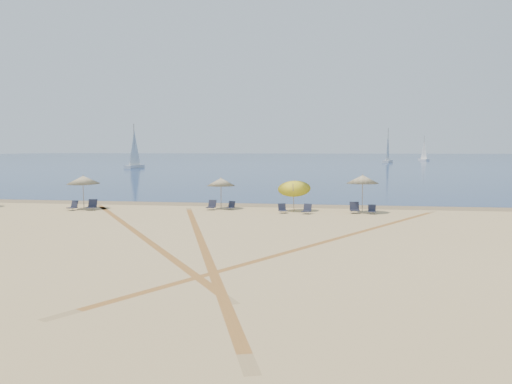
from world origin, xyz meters
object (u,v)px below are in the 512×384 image
at_px(chair_8, 355,208).
at_px(chair_9, 372,210).
at_px(chair_4, 212,205).
at_px(sailboat_2, 134,155).
at_px(umbrella_1, 83,180).
at_px(umbrella_2, 221,182).
at_px(umbrella_4, 363,179).
at_px(sailboat_0, 388,152).
at_px(chair_6, 283,209).
at_px(sailboat_1, 424,153).
at_px(chair_2, 73,206).
at_px(chair_3, 92,205).
at_px(chair_5, 231,206).
at_px(chair_7, 307,209).
at_px(umbrella_3, 294,185).

xyz_separation_m(chair_8, chair_9, (1.11, -0.23, -0.06)).
bearing_deg(chair_4, sailboat_2, 123.42).
xyz_separation_m(umbrella_1, chair_8, (18.76, 0.33, -1.71)).
height_order(umbrella_1, umbrella_2, umbrella_1).
relative_size(umbrella_4, chair_4, 3.51).
bearing_deg(sailboat_0, chair_4, -84.55).
bearing_deg(chair_6, chair_9, -19.93).
xyz_separation_m(umbrella_2, umbrella_4, (9.76, -0.80, 0.32)).
xyz_separation_m(umbrella_4, chair_8, (-0.51, -0.56, -1.87)).
bearing_deg(umbrella_1, chair_8, 1.02).
xyz_separation_m(chair_8, sailboat_1, (25.91, 156.91, 2.23)).
bearing_deg(chair_9, chair_2, -175.83).
height_order(chair_8, sailboat_2, sailboat_2).
relative_size(umbrella_1, chair_3, 3.19).
bearing_deg(umbrella_2, chair_9, -8.65).
xyz_separation_m(chair_5, chair_9, (9.51, -0.89, 0.00)).
bearing_deg(chair_7, chair_5, -179.41).
bearing_deg(umbrella_2, sailboat_0, 80.59).
height_order(umbrella_4, sailboat_0, sailboat_0).
distance_m(chair_6, sailboat_0, 129.87).
distance_m(chair_8, chair_9, 1.13).
bearing_deg(umbrella_4, chair_5, 179.28).
xyz_separation_m(umbrella_2, chair_5, (0.85, -0.68, -1.62)).
bearing_deg(chair_2, chair_4, 26.68).
bearing_deg(sailboat_2, sailboat_1, 55.43).
relative_size(chair_3, chair_7, 0.99).
distance_m(chair_2, sailboat_2, 80.29).
xyz_separation_m(chair_5, sailboat_0, (20.15, 127.46, 2.81)).
bearing_deg(umbrella_1, sailboat_0, 76.64).
bearing_deg(umbrella_2, umbrella_3, -7.50).
bearing_deg(chair_6, umbrella_1, 154.29).
relative_size(umbrella_1, umbrella_2, 1.07).
height_order(umbrella_4, chair_2, umbrella_4).
height_order(umbrella_2, umbrella_4, umbrella_4).
height_order(chair_5, chair_8, chair_8).
distance_m(umbrella_3, sailboat_2, 84.52).
relative_size(umbrella_3, chair_5, 3.57).
relative_size(chair_6, chair_7, 1.01).
height_order(chair_5, chair_9, chair_9).
distance_m(chair_2, sailboat_0, 133.11).
xyz_separation_m(umbrella_2, sailboat_0, (21.00, 126.78, 1.19)).
relative_size(chair_2, chair_8, 0.97).
bearing_deg(umbrella_2, sailboat_1, 77.26).
bearing_deg(chair_3, umbrella_1, 139.62).
height_order(chair_4, chair_7, chair_4).
distance_m(chair_3, chair_8, 17.84).
bearing_deg(umbrella_3, umbrella_4, -1.37).
xyz_separation_m(umbrella_3, chair_2, (-15.01, -2.00, -1.47)).
bearing_deg(umbrella_4, chair_6, -166.66).
bearing_deg(chair_4, chair_5, 18.26).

